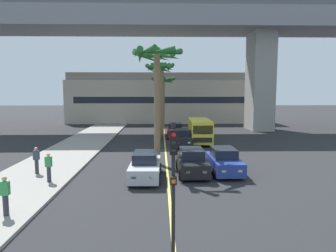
% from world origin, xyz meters
% --- Properties ---
extents(sidewalk_left, '(4.80, 80.00, 0.15)m').
position_xyz_m(sidewalk_left, '(-8.00, 16.00, 0.07)').
color(sidewalk_left, gray).
rests_on(sidewalk_left, ground).
extents(lane_stripe_center, '(0.14, 56.00, 0.01)m').
position_xyz_m(lane_stripe_center, '(0.00, 24.00, 0.00)').
color(lane_stripe_center, '#DBCC4C').
rests_on(lane_stripe_center, ground).
extents(bridge_overpass, '(85.10, 8.00, 17.04)m').
position_xyz_m(bridge_overpass, '(1.04, 37.39, 13.59)').
color(bridge_overpass, gray).
rests_on(bridge_overpass, ground).
extents(pier_building_backdrop, '(31.06, 8.04, 8.08)m').
position_xyz_m(pier_building_backdrop, '(0.00, 48.81, 3.98)').
color(pier_building_backdrop, '#BCB29E').
rests_on(pier_building_backdrop, ground).
extents(car_queue_front, '(1.91, 4.14, 1.56)m').
position_xyz_m(car_queue_front, '(1.57, 25.36, 0.72)').
color(car_queue_front, black).
rests_on(car_queue_front, ground).
extents(car_queue_second, '(1.95, 4.16, 1.56)m').
position_xyz_m(car_queue_second, '(1.22, 30.74, 0.72)').
color(car_queue_second, maroon).
rests_on(car_queue_second, ground).
extents(car_queue_third, '(1.91, 4.14, 1.56)m').
position_xyz_m(car_queue_third, '(3.59, 15.67, 0.72)').
color(car_queue_third, navy).
rests_on(car_queue_third, ground).
extents(car_queue_fourth, '(1.89, 4.13, 1.56)m').
position_xyz_m(car_queue_fourth, '(1.52, 15.46, 0.72)').
color(car_queue_fourth, black).
rests_on(car_queue_fourth, ground).
extents(car_queue_fifth, '(1.90, 4.13, 1.56)m').
position_xyz_m(car_queue_fifth, '(-1.33, 14.46, 0.72)').
color(car_queue_fifth, '#B7BABF').
rests_on(car_queue_fifth, ground).
extents(delivery_van, '(2.25, 5.29, 2.36)m').
position_xyz_m(delivery_van, '(3.48, 26.71, 1.29)').
color(delivery_van, yellow).
rests_on(delivery_van, ground).
extents(traffic_light_median_near, '(0.24, 0.37, 4.20)m').
position_xyz_m(traffic_light_median_near, '(-0.03, 5.95, 2.71)').
color(traffic_light_median_near, black).
rests_on(traffic_light_median_near, ground).
extents(palm_tree_near_median, '(3.40, 3.40, 7.18)m').
position_xyz_m(palm_tree_near_median, '(-0.01, 39.63, 5.89)').
color(palm_tree_near_median, brown).
rests_on(palm_tree_near_median, ground).
extents(palm_tree_mid_median, '(3.61, 3.60, 8.17)m').
position_xyz_m(palm_tree_mid_median, '(-0.67, 18.06, 6.59)').
color(palm_tree_mid_median, brown).
rests_on(palm_tree_mid_median, ground).
extents(palm_tree_far_median, '(2.99, 3.03, 8.06)m').
position_xyz_m(palm_tree_far_median, '(-0.54, 28.80, 6.16)').
color(palm_tree_far_median, brown).
rests_on(palm_tree_far_median, ground).
extents(palm_tree_farthest_median, '(2.93, 3.03, 8.59)m').
position_xyz_m(palm_tree_farthest_median, '(-0.24, 33.80, 6.84)').
color(palm_tree_farthest_median, brown).
rests_on(palm_tree_farthest_median, ground).
extents(pedestrian_near_crosswalk, '(0.34, 0.22, 1.62)m').
position_xyz_m(pedestrian_near_crosswalk, '(-6.66, 8.79, 1.00)').
color(pedestrian_near_crosswalk, '#2D2D38').
rests_on(pedestrian_near_crosswalk, sidewalk_left).
extents(pedestrian_mid_block, '(0.34, 0.22, 1.62)m').
position_xyz_m(pedestrian_mid_block, '(-6.61, 13.42, 1.00)').
color(pedestrian_mid_block, '#2D2D38').
rests_on(pedestrian_mid_block, sidewalk_left).
extents(pedestrian_far_along, '(0.34, 0.22, 1.62)m').
position_xyz_m(pedestrian_far_along, '(-7.98, 15.19, 1.00)').
color(pedestrian_far_along, '#2D2D38').
rests_on(pedestrian_far_along, sidewalk_left).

